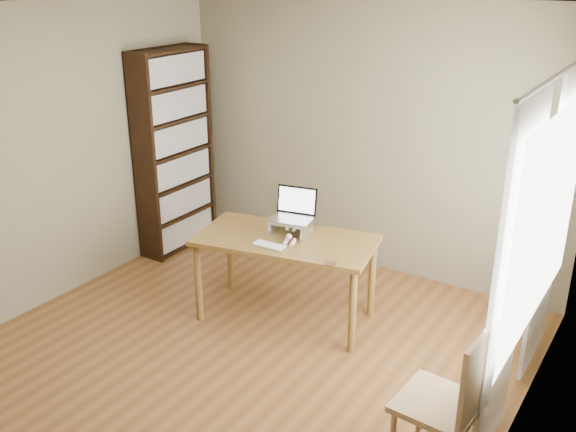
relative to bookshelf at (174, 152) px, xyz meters
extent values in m
cube|color=brown|center=(1.83, -1.55, -1.06)|extent=(4.00, 4.50, 0.02)
cube|color=silver|center=(1.83, -1.55, 1.56)|extent=(4.00, 4.50, 0.02)
cube|color=#7C7153|center=(1.83, 0.71, 0.25)|extent=(4.00, 0.02, 2.60)
cube|color=#7C7153|center=(-0.18, -1.55, 0.25)|extent=(0.02, 4.50, 2.60)
cube|color=#7C7153|center=(3.84, -1.55, 0.25)|extent=(0.02, 4.50, 2.60)
cube|color=white|center=(3.81, -0.75, 0.35)|extent=(0.01, 1.80, 1.40)
cube|color=black|center=(-0.01, -0.43, 0.00)|extent=(0.30, 0.04, 2.10)
cube|color=black|center=(-0.01, 0.43, 0.00)|extent=(0.30, 0.04, 2.10)
cube|color=black|center=(-0.15, 0.00, 0.00)|extent=(0.02, 0.90, 2.10)
cube|color=black|center=(-0.01, 0.00, -1.02)|extent=(0.30, 0.84, 0.02)
cube|color=black|center=(0.02, 0.00, -0.85)|extent=(0.20, 0.78, 0.28)
cube|color=black|center=(-0.01, 0.00, -0.68)|extent=(0.30, 0.84, 0.03)
cube|color=black|center=(0.02, 0.00, -0.51)|extent=(0.20, 0.78, 0.28)
cube|color=black|center=(-0.01, 0.00, -0.34)|extent=(0.30, 0.84, 0.02)
cube|color=black|center=(0.02, 0.00, -0.17)|extent=(0.20, 0.78, 0.28)
cube|color=black|center=(-0.01, 0.00, 0.00)|extent=(0.30, 0.84, 0.02)
cube|color=black|center=(0.02, 0.00, 0.17)|extent=(0.20, 0.78, 0.28)
cube|color=black|center=(-0.01, 0.00, 0.34)|extent=(0.30, 0.84, 0.02)
cube|color=black|center=(0.02, 0.00, 0.51)|extent=(0.20, 0.78, 0.28)
cube|color=black|center=(-0.01, 0.00, 0.68)|extent=(0.30, 0.84, 0.02)
cube|color=black|center=(0.02, 0.00, 0.85)|extent=(0.20, 0.78, 0.28)
cube|color=black|center=(-0.01, 0.00, 1.02)|extent=(0.30, 0.84, 0.03)
cube|color=white|center=(3.75, -1.30, 0.10)|extent=(0.03, 0.70, 2.20)
cube|color=white|center=(3.75, -0.20, 0.10)|extent=(0.03, 0.70, 2.20)
cylinder|color=silver|center=(3.75, -0.75, 1.23)|extent=(0.03, 1.90, 0.03)
cube|color=brown|center=(1.80, -0.66, -0.32)|extent=(1.59, 1.02, 0.04)
cylinder|color=brown|center=(1.13, -0.35, -0.70)|extent=(0.06, 0.06, 0.71)
cylinder|color=brown|center=(2.48, -0.35, -0.70)|extent=(0.06, 0.06, 0.71)
cylinder|color=brown|center=(1.13, -0.96, -0.70)|extent=(0.06, 0.06, 0.71)
cylinder|color=brown|center=(2.48, -0.96, -0.70)|extent=(0.06, 0.06, 0.71)
cube|color=silver|center=(1.66, -0.58, -0.24)|extent=(0.03, 0.25, 0.12)
cube|color=silver|center=(1.95, -0.58, -0.24)|extent=(0.03, 0.25, 0.12)
cube|color=silver|center=(1.80, -0.58, -0.17)|extent=(0.32, 0.25, 0.01)
cube|color=silver|center=(1.80, -0.58, -0.16)|extent=(0.39, 0.31, 0.02)
cube|color=black|center=(1.80, -0.43, -0.04)|extent=(0.35, 0.12, 0.23)
cube|color=white|center=(1.80, -0.44, -0.04)|extent=(0.32, 0.10, 0.20)
cube|color=silver|center=(1.79, -0.88, -0.29)|extent=(0.29, 0.13, 0.02)
cube|color=white|center=(1.79, -0.88, -0.28)|extent=(0.27, 0.11, 0.00)
cylinder|color=#502E1B|center=(2.36, -0.88, -0.30)|extent=(0.09, 0.09, 0.01)
ellipsoid|color=#453B36|center=(1.84, -0.55, -0.23)|extent=(0.18, 0.40, 0.14)
ellipsoid|color=#453B36|center=(1.84, -0.44, -0.24)|extent=(0.16, 0.17, 0.13)
ellipsoid|color=#453B36|center=(1.84, -0.74, -0.21)|extent=(0.11, 0.10, 0.10)
ellipsoid|color=white|center=(1.84, -0.70, -0.25)|extent=(0.10, 0.10, 0.08)
sphere|color=white|center=(1.84, -0.77, -0.23)|extent=(0.05, 0.05, 0.05)
cone|color=#453B36|center=(1.82, -0.73, -0.16)|extent=(0.03, 0.04, 0.04)
cone|color=#453B36|center=(1.87, -0.73, -0.16)|extent=(0.03, 0.04, 0.04)
cylinder|color=white|center=(1.81, -0.75, -0.28)|extent=(0.03, 0.10, 0.03)
cylinder|color=white|center=(1.87, -0.75, -0.28)|extent=(0.03, 0.10, 0.03)
cylinder|color=#453B36|center=(1.93, -0.42, -0.28)|extent=(0.14, 0.22, 0.03)
cube|color=tan|center=(3.53, -1.68, -0.57)|extent=(0.48, 0.48, 0.04)
cylinder|color=tan|center=(3.35, -1.50, -0.81)|extent=(0.04, 0.04, 0.48)
cylinder|color=tan|center=(3.72, -1.50, -0.81)|extent=(0.04, 0.04, 0.48)
cube|color=tan|center=(3.74, -1.68, -0.30)|extent=(0.06, 0.43, 0.54)
camera|label=1|loc=(4.47, -4.72, 1.82)|focal=40.00mm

